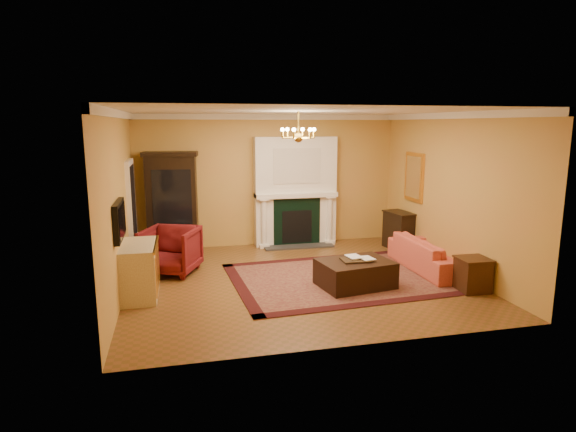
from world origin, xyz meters
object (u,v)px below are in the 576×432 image
object	(u,v)px
wingback_armchair	(171,248)
commode	(140,270)
china_cabinet	(172,205)
coral_sofa	(430,249)
leather_ottoman	(355,273)
end_table	(473,275)
console_table	(399,231)
pedestal_table	(173,245)

from	to	relation	value
wingback_armchair	commode	size ratio (longest dim) A/B	0.83
china_cabinet	commode	size ratio (longest dim) A/B	1.81
coral_sofa	leather_ottoman	xyz separation A→B (m)	(-1.78, -0.62, -0.17)
wingback_armchair	end_table	bearing A→B (deg)	-0.84
console_table	wingback_armchair	bearing A→B (deg)	179.24
end_table	coral_sofa	bearing A→B (deg)	93.51
wingback_armchair	leather_ottoman	size ratio (longest dim) A/B	0.80
coral_sofa	end_table	world-z (taller)	coral_sofa
wingback_armchair	coral_sofa	bearing A→B (deg)	12.31
coral_sofa	console_table	xyz separation A→B (m)	(0.14, 1.62, -0.00)
wingback_armchair	console_table	bearing A→B (deg)	30.89
coral_sofa	console_table	bearing A→B (deg)	-4.35
china_cabinet	pedestal_table	xyz separation A→B (m)	(-0.01, -0.87, -0.69)
pedestal_table	console_table	world-z (taller)	console_table
china_cabinet	commode	distance (m)	2.83
china_cabinet	wingback_armchair	world-z (taller)	china_cabinet
china_cabinet	end_table	xyz separation A→B (m)	(4.90, -3.76, -0.78)
pedestal_table	console_table	size ratio (longest dim) A/B	0.78
pedestal_table	console_table	bearing A→B (deg)	-0.05
wingback_armchair	console_table	size ratio (longest dim) A/B	1.19
pedestal_table	coral_sofa	world-z (taller)	coral_sofa
console_table	commode	bearing A→B (deg)	-170.36
console_table	leather_ottoman	size ratio (longest dim) A/B	0.67
china_cabinet	commode	xyz separation A→B (m)	(-0.55, -2.71, -0.62)
wingback_armchair	end_table	distance (m)	5.42
wingback_armchair	leather_ottoman	distance (m)	3.47
pedestal_table	coral_sofa	distance (m)	5.10
pedestal_table	console_table	distance (m)	4.97
end_table	leather_ottoman	distance (m)	1.97
china_cabinet	end_table	world-z (taller)	china_cabinet
coral_sofa	china_cabinet	bearing A→B (deg)	63.21
china_cabinet	wingback_armchair	bearing A→B (deg)	-85.65
china_cabinet	console_table	size ratio (longest dim) A/B	2.59
commode	leather_ottoman	distance (m)	3.62
end_table	commode	bearing A→B (deg)	169.07
leather_ottoman	commode	bearing A→B (deg)	164.52
leather_ottoman	console_table	bearing A→B (deg)	40.28
china_cabinet	console_table	xyz separation A→B (m)	(4.96, -0.87, -0.65)
china_cabinet	leather_ottoman	bearing A→B (deg)	-39.16
wingback_armchair	leather_ottoman	world-z (taller)	wingback_armchair
wingback_armchair	china_cabinet	bearing A→B (deg)	110.86
wingback_armchair	commode	bearing A→B (deg)	-90.66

